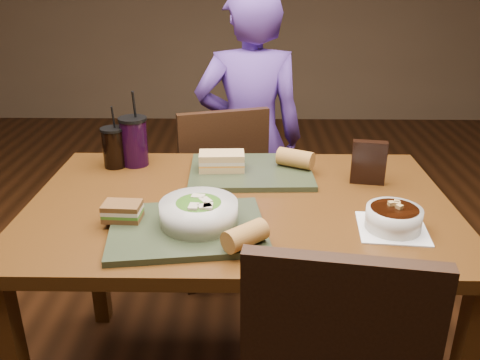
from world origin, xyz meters
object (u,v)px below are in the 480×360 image
Objects in this scene: tray_near at (188,229)px; soup_bowl at (394,218)px; salad_bowl at (199,211)px; baguette_far at (295,158)px; sandwich_near at (122,211)px; cup_berry at (134,141)px; cup_cola at (114,147)px; tray_far at (251,171)px; baguette_near at (245,236)px; chair_far at (225,190)px; chip_bag at (369,163)px; dining_table at (240,227)px; diner at (250,140)px; sandwich_far at (222,161)px.

tray_near is 2.08× the size of soup_bowl.
salad_bowl is 0.52m from baguette_far.
sandwich_near is 0.39× the size of cup_berry.
salad_bowl is at bearing -53.31° from cup_cola.
tray_far is at bearing 46.87° from sandwich_near.
baguette_near is 0.52× the size of cup_cola.
chair_far is at bearing 85.70° from tray_near.
sandwich_near is 0.37m from baguette_near.
tray_far is 2.88× the size of chip_bag.
tray_near is 0.66m from chip_bag.
baguette_near is (0.34, -0.14, 0.00)m from sandwich_near.
cup_cola reaches higher than chair_far.
sandwich_near is 0.66m from baguette_far.
cup_cola is at bearing -179.08° from chip_bag.
salad_bowl is 0.78× the size of cup_berry.
chair_far is at bearing 44.47° from cup_cola.
salad_bowl is at bearing -60.40° from cup_berry.
sandwich_near is (-0.25, -0.82, 0.30)m from chair_far.
salad_bowl is 1.99× the size of sandwich_near.
dining_table is 0.95× the size of diner.
sandwich_far is at bearing -15.55° from cup_berry.
cup_cola is (-0.88, 0.46, 0.04)m from soup_bowl.
cup_cola is at bearing 176.64° from baguette_far.
tray_near reaches higher than dining_table.
salad_bowl is 1.47× the size of chip_bag.
diner reaches higher than tray_far.
cup_cola reaches higher than sandwich_far.
baguette_near is 0.43× the size of cup_berry.
baguette_far is at bearing 52.12° from dining_table.
cup_berry is (-0.31, -0.35, 0.35)m from chair_far.
sandwich_far is (-0.07, 0.22, 0.14)m from dining_table.
cup_berry reaches higher than baguette_far.
baguette_far is at bearing 119.07° from soup_bowl.
dining_table is 3.10× the size of tray_near.
baguette_far is 0.46× the size of cup_berry.
tray_far is 3.89× the size of sandwich_near.
chair_far reaches higher than sandwich_far.
cup_cola reaches higher than baguette_far.
diner reaches higher than baguette_near.
baguette_near is at bearing -56.40° from cup_berry.
chair_far reaches higher than tray_near.
cup_berry reaches higher than chip_bag.
tray_far is 0.53m from sandwich_near.
chip_bag is (0.23, -0.10, 0.02)m from baguette_far.
cup_cola reaches higher than baguette_near.
diner is at bearing 111.85° from soup_bowl.
diner is 3.25× the size of tray_far.
cup_berry is (-0.32, 0.09, 0.04)m from sandwich_far.
baguette_far reaches higher than soup_bowl.
dining_table is 5.77× the size of cup_cola.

